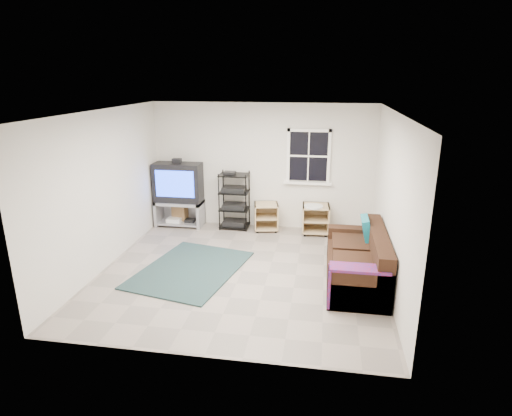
% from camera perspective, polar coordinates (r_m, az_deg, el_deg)
% --- Properties ---
extents(room, '(4.60, 4.62, 4.60)m').
position_cam_1_polar(room, '(8.79, 7.00, 6.40)').
color(room, gray).
rests_on(room, ground).
extents(tv_unit, '(1.00, 0.50, 1.47)m').
position_cam_1_polar(tv_unit, '(9.21, -10.28, 2.48)').
color(tv_unit, '#95959C').
rests_on(tv_unit, ground).
extents(av_rack, '(0.61, 0.44, 1.21)m').
position_cam_1_polar(av_rack, '(8.99, -2.89, 0.52)').
color(av_rack, black).
rests_on(av_rack, ground).
extents(side_table_left, '(0.56, 0.56, 0.57)m').
position_cam_1_polar(side_table_left, '(8.97, 1.34, -1.00)').
color(side_table_left, tan).
rests_on(side_table_left, ground).
extents(side_table_right, '(0.57, 0.59, 0.62)m').
position_cam_1_polar(side_table_right, '(8.84, 7.91, -1.15)').
color(side_table_right, tan).
rests_on(side_table_right, ground).
extents(sofa, '(0.87, 1.97, 0.90)m').
position_cam_1_polar(sofa, '(6.91, 13.53, -7.14)').
color(sofa, black).
rests_on(sofa, ground).
extents(shag_rug, '(1.87, 2.30, 0.02)m').
position_cam_1_polar(shag_rug, '(7.30, -8.71, -8.09)').
color(shag_rug, black).
rests_on(shag_rug, ground).
extents(paper_bag, '(0.34, 0.24, 0.44)m').
position_cam_1_polar(paper_bag, '(9.49, -10.10, -0.75)').
color(paper_bag, olive).
rests_on(paper_bag, ground).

